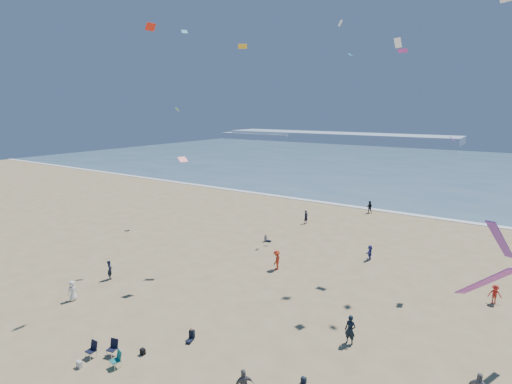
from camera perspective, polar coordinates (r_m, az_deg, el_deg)
The scene contains 11 objects.
ocean at distance 108.97m, azimuth 25.36°, elevation 3.02°, with size 220.00×100.00×0.06m, color #476B84.
surf_line at distance 60.69m, azimuth 18.13°, elevation -2.62°, with size 220.00×1.20×0.08m, color white.
headland_far at distance 197.30m, azimuth 11.30°, elevation 7.83°, with size 110.00×20.00×3.20m, color #7A8EA8.
headland_near at distance 211.59m, azimuth 0.61°, elevation 8.14°, with size 40.00×14.00×2.00m, color #7A8EA8.
standing_flyers at distance 31.19m, azimuth 9.02°, elevation -14.42°, with size 34.79×49.64×1.90m.
seated_group at distance 27.06m, azimuth 3.85°, elevation -19.69°, with size 21.35×22.22×0.84m.
chair_cluster at distance 26.77m, azimuth -20.66°, elevation -20.68°, with size 2.68×1.47×1.00m.
white_tote at distance 26.87m, azimuth -23.93°, elevation -21.59°, with size 0.35×0.20×0.40m, color silver.
black_backpack at distance 26.80m, azimuth -15.88°, elevation -21.09°, with size 0.30×0.22×0.38m, color black.
navy_bag at distance 23.97m, azimuth 6.82°, elevation -25.15°, with size 0.28×0.18×0.34m, color black.
kites_aloft at distance 26.55m, azimuth 20.88°, elevation 13.73°, with size 44.56×37.43×27.73m.
Camera 1 is at (15.28, -11.92, 14.55)m, focal length 28.00 mm.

